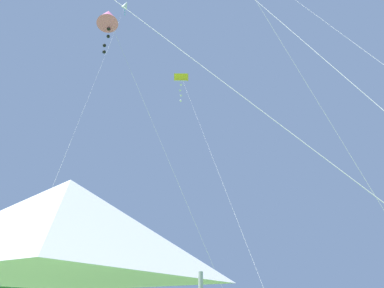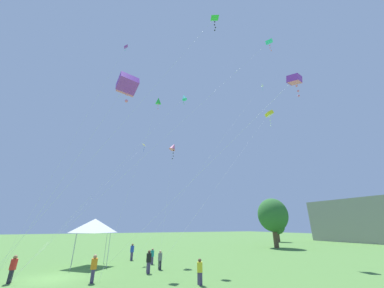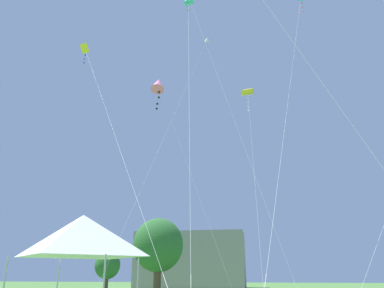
{
  "view_description": "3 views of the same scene",
  "coord_description": "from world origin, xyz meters",
  "px_view_note": "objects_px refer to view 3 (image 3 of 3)",
  "views": [
    {
      "loc": [
        -4.21,
        -3.35,
        2.6
      ],
      "look_at": [
        -1.61,
        8.8,
        7.64
      ],
      "focal_mm": 40.0,
      "sensor_mm": 36.0,
      "label": 1
    },
    {
      "loc": [
        21.22,
        1.51,
        3.71
      ],
      "look_at": [
        1.18,
        11.13,
        12.22
      ],
      "focal_mm": 20.0,
      "sensor_mm": 36.0,
      "label": 2
    },
    {
      "loc": [
        1.13,
        -9.28,
        2.52
      ],
      "look_at": [
        -2.03,
        8.79,
        8.88
      ],
      "focal_mm": 35.0,
      "sensor_mm": 36.0,
      "label": 3
    }
  ],
  "objects_px": {
    "kite_pink_diamond_1": "(158,85)",
    "kite_white_diamond_0": "(207,40)",
    "festival_tent": "(82,236)",
    "kite_yellow_delta_5": "(86,51)",
    "kite_yellow_box_7": "(248,93)"
  },
  "relations": [
    {
      "from": "kite_pink_diamond_1",
      "to": "kite_yellow_delta_5",
      "type": "bearing_deg",
      "value": -134.49
    },
    {
      "from": "kite_pink_diamond_1",
      "to": "kite_yellow_delta_5",
      "type": "relative_size",
      "value": 0.96
    },
    {
      "from": "kite_pink_diamond_1",
      "to": "kite_yellow_box_7",
      "type": "height_order",
      "value": "kite_yellow_box_7"
    },
    {
      "from": "kite_pink_diamond_1",
      "to": "kite_white_diamond_0",
      "type": "bearing_deg",
      "value": 86.72
    },
    {
      "from": "kite_yellow_delta_5",
      "to": "festival_tent",
      "type": "bearing_deg",
      "value": -57.09
    },
    {
      "from": "festival_tent",
      "to": "kite_yellow_delta_5",
      "type": "distance_m",
      "value": 12.25
    },
    {
      "from": "festival_tent",
      "to": "kite_pink_diamond_1",
      "type": "bearing_deg",
      "value": 89.34
    },
    {
      "from": "kite_pink_diamond_1",
      "to": "kite_yellow_delta_5",
      "type": "xyz_separation_m",
      "value": [
        -3.34,
        -3.4,
        0.63
      ]
    },
    {
      "from": "festival_tent",
      "to": "kite_pink_diamond_1",
      "type": "height_order",
      "value": "kite_pink_diamond_1"
    },
    {
      "from": "festival_tent",
      "to": "kite_yellow_box_7",
      "type": "distance_m",
      "value": 27.03
    },
    {
      "from": "kite_yellow_box_7",
      "to": "festival_tent",
      "type": "bearing_deg",
      "value": -104.46
    },
    {
      "from": "kite_white_diamond_0",
      "to": "kite_pink_diamond_1",
      "type": "bearing_deg",
      "value": -93.28
    },
    {
      "from": "festival_tent",
      "to": "kite_pink_diamond_1",
      "type": "distance_m",
      "value": 13.12
    },
    {
      "from": "kite_white_diamond_0",
      "to": "festival_tent",
      "type": "bearing_deg",
      "value": -92.41
    },
    {
      "from": "kite_yellow_delta_5",
      "to": "kite_white_diamond_0",
      "type": "bearing_deg",
      "value": 78.09
    }
  ]
}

